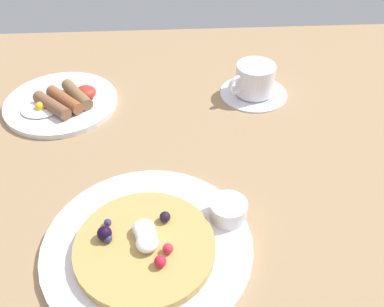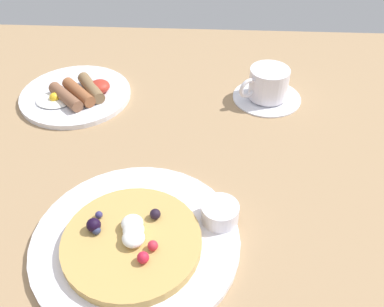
{
  "view_description": "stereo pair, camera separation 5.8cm",
  "coord_description": "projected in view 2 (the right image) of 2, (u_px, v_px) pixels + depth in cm",
  "views": [
    {
      "loc": [
        -3.02,
        -49.99,
        48.88
      ],
      "look_at": [
        0.01,
        1.25,
        4.0
      ],
      "focal_mm": 39.72,
      "sensor_mm": 36.0,
      "label": 1
    },
    {
      "loc": [
        2.75,
        -50.0,
        48.88
      ],
      "look_at": [
        0.01,
        1.25,
        4.0
      ],
      "focal_mm": 39.72,
      "sensor_mm": 36.0,
      "label": 2
    }
  ],
  "objects": [
    {
      "name": "syrup_ramekin",
      "position": [
        220.0,
        213.0,
        0.61
      ],
      "size": [
        5.45,
        5.45,
        2.79
      ],
      "color": "white",
      "rests_on": "pancake_plate"
    },
    {
      "name": "coffee_cup",
      "position": [
        268.0,
        83.0,
        0.85
      ],
      "size": [
        10.11,
        8.07,
        6.07
      ],
      "color": "white",
      "rests_on": "coffee_saucer"
    },
    {
      "name": "fried_breakfast",
      "position": [
        79.0,
        92.0,
        0.85
      ],
      "size": [
        14.07,
        12.3,
        2.6
      ],
      "color": "brown",
      "rests_on": "breakfast_plate"
    },
    {
      "name": "pancake_with_berries",
      "position": [
        132.0,
        241.0,
        0.58
      ],
      "size": [
        19.09,
        19.09,
        3.47
      ],
      "color": "tan",
      "rests_on": "pancake_plate"
    },
    {
      "name": "ground_plane",
      "position": [
        192.0,
        183.0,
        0.71
      ],
      "size": [
        175.47,
        111.41,
        3.0
      ],
      "primitive_type": "cube",
      "color": "#9D7C58"
    },
    {
      "name": "pancake_plate",
      "position": [
        136.0,
        241.0,
        0.59
      ],
      "size": [
        29.19,
        29.19,
        1.09
      ],
      "primitive_type": "cylinder",
      "color": "white",
      "rests_on": "ground_plane"
    },
    {
      "name": "coffee_saucer",
      "position": [
        267.0,
        97.0,
        0.87
      ],
      "size": [
        13.87,
        13.87,
        0.65
      ],
      "primitive_type": "cylinder",
      "color": "white",
      "rests_on": "ground_plane"
    },
    {
      "name": "breakfast_plate",
      "position": [
        76.0,
        95.0,
        0.87
      ],
      "size": [
        22.4,
        22.4,
        1.05
      ],
      "primitive_type": "cylinder",
      "color": "white",
      "rests_on": "ground_plane"
    }
  ]
}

